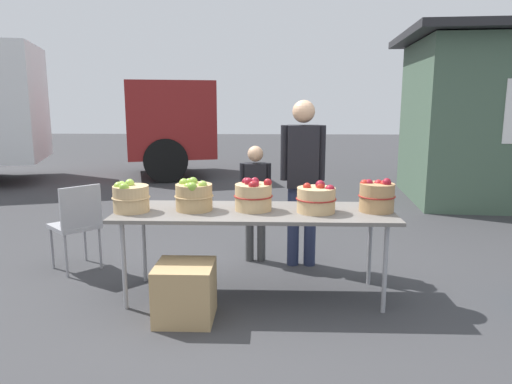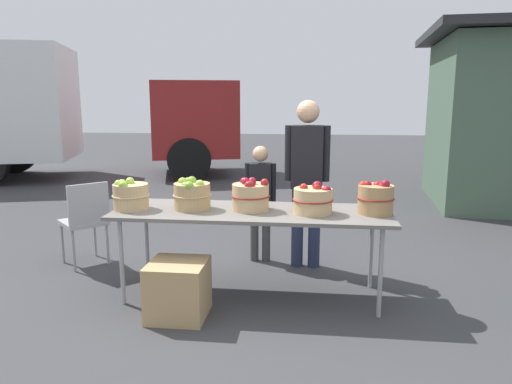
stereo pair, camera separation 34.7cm
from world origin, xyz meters
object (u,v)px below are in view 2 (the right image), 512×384
Objects in this scene: apple_basket_red_0 at (251,195)px; apple_basket_red_2 at (375,198)px; apple_basket_green_0 at (130,195)px; apple_basket_red_1 at (313,200)px; produce_crate at (178,289)px; market_table at (252,215)px; child_customer at (260,194)px; box_truck at (21,108)px; apple_basket_green_1 at (192,195)px; vendor_adult at (307,171)px; folding_chair at (86,217)px.

apple_basket_red_2 reaches higher than apple_basket_red_0.
apple_basket_red_1 is at bearing 1.18° from apple_basket_green_0.
market_table is at bearing 42.36° from produce_crate.
child_customer is (-1.03, 0.90, -0.17)m from apple_basket_red_2.
market_table is at bearing -61.66° from box_truck.
child_customer is at bearing -56.82° from box_truck.
apple_basket_red_0 reaches higher than apple_basket_red_1.
vendor_adult reaches higher than apple_basket_green_1.
apple_basket_green_0 is 0.26× the size of child_customer.
apple_basket_red_0 is 0.96m from produce_crate.
box_truck reaches higher than apple_basket_green_0.
apple_basket_green_0 is 1.02m from folding_chair.
apple_basket_green_1 is 1.25m from vendor_adult.
market_table is 5.27× the size of produce_crate.
apple_basket_red_1 is 1.28m from produce_crate.
apple_basket_red_2 is 1.73m from produce_crate.
produce_crate is at bearing 54.08° from vendor_adult.
apple_basket_green_1 reaches higher than apple_basket_green_0.
apple_basket_red_1 is (0.51, -0.04, 0.15)m from market_table.
produce_crate is (-1.52, -0.48, -0.66)m from apple_basket_red_2.
produce_crate is (-0.01, -0.46, -0.66)m from apple_basket_green_1.
box_truck reaches higher than apple_basket_red_2.
vendor_adult is at bearing 59.82° from apple_basket_red_0.
apple_basket_green_1 reaches higher than apple_basket_red_1.
vendor_adult is 7.80m from box_truck.
apple_basket_red_2 is at bearing 2.31° from apple_basket_green_0.
market_table is 0.53m from apple_basket_red_1.
vendor_adult is 2.25m from folding_chair.
market_table is at bearing 89.74° from child_customer.
apple_basket_red_0 is at bearing 179.71° from apple_basket_red_2.
child_customer is at bearing 91.74° from market_table.
child_customer reaches higher than produce_crate.
market_table is 0.17m from apple_basket_red_0.
apple_basket_red_0 is at bearing 60.94° from vendor_adult.
child_customer is 0.15× the size of box_truck.
market_table is 1.04m from apple_basket_green_0.
apple_basket_red_0 is at bearing 125.36° from market_table.
box_truck reaches higher than market_table.
apple_basket_red_0 is 0.52m from apple_basket_red_1.
vendor_adult is (1.46, 0.87, 0.11)m from apple_basket_green_0.
folding_chair is 1.97× the size of produce_crate.
box_truck is (-5.10, 5.70, 0.61)m from apple_basket_green_1.
apple_basket_red_0 reaches higher than folding_chair.
folding_chair is (-0.73, 0.62, -0.36)m from apple_basket_green_0.
market_table is at bearing -54.64° from apple_basket_red_0.
apple_basket_red_1 is at bearing -4.36° from market_table.
vendor_adult reaches higher than market_table.
apple_basket_green_1 is 0.20× the size of vendor_adult.
apple_basket_green_1 is (0.51, 0.06, 0.01)m from apple_basket_green_0.
child_customer is 1.77m from folding_chair.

